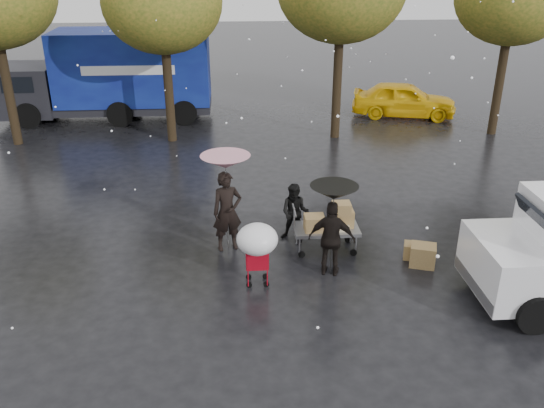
{
  "coord_description": "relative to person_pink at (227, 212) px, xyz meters",
  "views": [
    {
      "loc": [
        -1.28,
        -10.33,
        6.58
      ],
      "look_at": [
        -0.48,
        1.0,
        1.41
      ],
      "focal_mm": 38.0,
      "sensor_mm": 36.0,
      "label": 1
    }
  ],
  "objects": [
    {
      "name": "vendor_cart",
      "position": [
        2.36,
        -0.25,
        -0.23
      ],
      "size": [
        1.52,
        0.8,
        1.27
      ],
      "color": "slate",
      "rests_on": "ground"
    },
    {
      "name": "umbrella_black",
      "position": [
        2.21,
        -1.31,
        0.97
      ],
      "size": [
        1.0,
        1.0,
        2.08
      ],
      "color": "#4C4C4C",
      "rests_on": "ground"
    },
    {
      "name": "box_ground_far",
      "position": [
        4.23,
        -0.77,
        -0.77
      ],
      "size": [
        0.54,
        0.48,
        0.36
      ],
      "primitive_type": "cube",
      "rotation": [
        0.0,
        0.0,
        -0.3
      ],
      "color": "brown",
      "rests_on": "ground"
    },
    {
      "name": "ground",
      "position": [
        1.46,
        -1.67,
        -0.95
      ],
      "size": [
        90.0,
        90.0,
        0.0
      ],
      "primitive_type": "plane",
      "color": "black",
      "rests_on": "ground"
    },
    {
      "name": "yellow_taxi",
      "position": [
        7.25,
        10.88,
        -0.24
      ],
      "size": [
        4.46,
        2.63,
        1.42
      ],
      "primitive_type": "imported",
      "rotation": [
        0.0,
        0.0,
        1.33
      ],
      "color": "yellow",
      "rests_on": "ground"
    },
    {
      "name": "person_middle",
      "position": [
        1.6,
        0.32,
        -0.23
      ],
      "size": [
        0.84,
        0.74,
        1.44
      ],
      "primitive_type": "imported",
      "rotation": [
        0.0,
        0.0,
        -0.33
      ],
      "color": "black",
      "rests_on": "ground"
    },
    {
      "name": "blue_truck",
      "position": [
        -4.53,
        11.4,
        0.81
      ],
      "size": [
        8.3,
        2.6,
        3.5
      ],
      "color": "navy",
      "rests_on": "ground"
    },
    {
      "name": "person_black",
      "position": [
        2.21,
        -1.31,
        -0.1
      ],
      "size": [
        1.07,
        0.67,
        1.71
      ],
      "primitive_type": "imported",
      "rotation": [
        0.0,
        0.0,
        2.87
      ],
      "color": "black",
      "rests_on": "ground"
    },
    {
      "name": "shopping_cart",
      "position": [
        0.61,
        -1.74,
        0.11
      ],
      "size": [
        0.84,
        0.84,
        1.46
      ],
      "color": "#B10A1A",
      "rests_on": "ground"
    },
    {
      "name": "umbrella_pink",
      "position": [
        0.0,
        0.0,
        1.22
      ],
      "size": [
        1.12,
        1.12,
        2.32
      ],
      "color": "#4C4C4C",
      "rests_on": "ground"
    },
    {
      "name": "person_pink",
      "position": [
        0.0,
        0.0,
        0.0
      ],
      "size": [
        0.79,
        0.62,
        1.9
      ],
      "primitive_type": "imported",
      "rotation": [
        0.0,
        0.0,
        0.27
      ],
      "color": "black",
      "rests_on": "ground"
    },
    {
      "name": "box_ground_near",
      "position": [
        4.32,
        -1.1,
        -0.71
      ],
      "size": [
        0.66,
        0.59,
        0.49
      ],
      "primitive_type": "cube",
      "rotation": [
        0.0,
        0.0,
        -0.33
      ],
      "color": "brown",
      "rests_on": "ground"
    }
  ]
}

